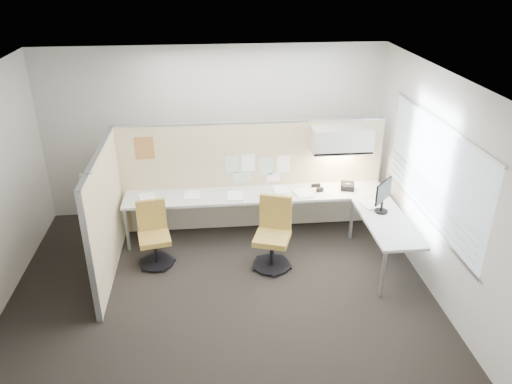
{
  "coord_description": "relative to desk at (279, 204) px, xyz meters",
  "views": [
    {
      "loc": [
        -0.08,
        -5.54,
        4.05
      ],
      "look_at": [
        0.55,
        0.8,
        0.99
      ],
      "focal_mm": 35.0,
      "sensor_mm": 36.0,
      "label": 1
    }
  ],
  "objects": [
    {
      "name": "ceiling",
      "position": [
        -0.93,
        -1.13,
        2.2
      ],
      "size": [
        5.5,
        4.5,
        0.01
      ],
      "primitive_type": "cube",
      "color": "white",
      "rests_on": "wall_back"
    },
    {
      "name": "wall_back",
      "position": [
        -0.93,
        1.12,
        0.8
      ],
      "size": [
        5.5,
        0.02,
        2.8
      ],
      "primitive_type": "cube",
      "color": "beige",
      "rests_on": "ground"
    },
    {
      "name": "phone",
      "position": [
        1.09,
        0.16,
        0.18
      ],
      "size": [
        0.25,
        0.24,
        0.12
      ],
      "rotation": [
        0.0,
        0.0,
        -0.27
      ],
      "color": "black",
      "rests_on": "desk"
    },
    {
      "name": "coat_hook",
      "position": [
        -2.51,
        -1.3,
        0.83
      ],
      "size": [
        0.18,
        0.42,
        1.27
      ],
      "color": "silver",
      "rests_on": "partition_left"
    },
    {
      "name": "wall_front",
      "position": [
        -0.93,
        -3.38,
        0.8
      ],
      "size": [
        5.5,
        0.02,
        2.8
      ],
      "primitive_type": "cube",
      "color": "beige",
      "rests_on": "ground"
    },
    {
      "name": "stapler",
      "position": [
        0.62,
        0.3,
        0.15
      ],
      "size": [
        0.14,
        0.05,
        0.05
      ],
      "primitive_type": "cube",
      "rotation": [
        0.0,
        0.0,
        0.06
      ],
      "color": "black",
      "rests_on": "desk"
    },
    {
      "name": "floor",
      "position": [
        -0.93,
        -1.13,
        -0.61
      ],
      "size": [
        5.5,
        4.5,
        0.01
      ],
      "primitive_type": "cube",
      "color": "black",
      "rests_on": "ground"
    },
    {
      "name": "pinned_papers",
      "position": [
        -0.3,
        0.44,
        0.43
      ],
      "size": [
        1.01,
        0.0,
        0.47
      ],
      "color": "#8CBF8C",
      "rests_on": "partition_back"
    },
    {
      "name": "paper_stack_0",
      "position": [
        -1.97,
        0.12,
        0.15
      ],
      "size": [
        0.29,
        0.34,
        0.03
      ],
      "primitive_type": "cube",
      "rotation": [
        0.0,
        0.0,
        0.22
      ],
      "color": "white",
      "rests_on": "desk"
    },
    {
      "name": "paper_stack_1",
      "position": [
        -1.31,
        0.18,
        0.14
      ],
      "size": [
        0.25,
        0.32,
        0.02
      ],
      "primitive_type": "cube",
      "rotation": [
        0.0,
        0.0,
        -0.08
      ],
      "color": "white",
      "rests_on": "desk"
    },
    {
      "name": "paper_stack_4",
      "position": [
        0.37,
        0.06,
        0.14
      ],
      "size": [
        0.29,
        0.34,
        0.02
      ],
      "primitive_type": "cube",
      "rotation": [
        0.0,
        0.0,
        0.23
      ],
      "color": "white",
      "rests_on": "desk"
    },
    {
      "name": "chair_left",
      "position": [
        -1.85,
        -0.47,
        -0.17
      ],
      "size": [
        0.5,
        0.52,
        0.92
      ],
      "rotation": [
        0.0,
        0.0,
        0.19
      ],
      "color": "black",
      "rests_on": "floor"
    },
    {
      "name": "partition_back",
      "position": [
        -0.38,
        0.47,
        0.27
      ],
      "size": [
        4.1,
        0.06,
        1.75
      ],
      "primitive_type": "cube",
      "color": "beige",
      "rests_on": "floor"
    },
    {
      "name": "partition_left",
      "position": [
        -2.43,
        -0.63,
        0.27
      ],
      "size": [
        0.06,
        2.2,
        1.75
      ],
      "primitive_type": "cube",
      "color": "beige",
      "rests_on": "floor"
    },
    {
      "name": "poster",
      "position": [
        -1.98,
        0.44,
        0.82
      ],
      "size": [
        0.28,
        0.0,
        0.35
      ],
      "primitive_type": "cube",
      "color": "orange",
      "rests_on": "partition_back"
    },
    {
      "name": "overhead_bin",
      "position": [
        0.97,
        0.26,
        0.91
      ],
      "size": [
        0.9,
        0.36,
        0.38
      ],
      "primitive_type": "cube",
      "color": "beige",
      "rests_on": "partition_back"
    },
    {
      "name": "paper_stack_3",
      "position": [
        0.06,
        0.23,
        0.14
      ],
      "size": [
        0.24,
        0.31,
        0.02
      ],
      "primitive_type": "cube",
      "rotation": [
        0.0,
        0.0,
        0.04
      ],
      "color": "white",
      "rests_on": "desk"
    },
    {
      "name": "desk",
      "position": [
        0.0,
        0.0,
        0.0
      ],
      "size": [
        4.0,
        2.07,
        0.73
      ],
      "color": "beige",
      "rests_on": "floor"
    },
    {
      "name": "wall_right",
      "position": [
        1.82,
        -1.13,
        0.8
      ],
      "size": [
        0.02,
        4.5,
        2.8
      ],
      "primitive_type": "cube",
      "color": "beige",
      "rests_on": "ground"
    },
    {
      "name": "window_pane",
      "position": [
        1.79,
        -1.13,
        0.95
      ],
      "size": [
        0.01,
        2.8,
        1.3
      ],
      "primitive_type": "cube",
      "color": "#959FAD",
      "rests_on": "wall_right"
    },
    {
      "name": "chair_right",
      "position": [
        -0.18,
        -0.69,
        -0.13
      ],
      "size": [
        0.6,
        0.61,
        1.01
      ],
      "rotation": [
        0.0,
        0.0,
        -0.33
      ],
      "color": "black",
      "rests_on": "floor"
    },
    {
      "name": "paper_stack_2",
      "position": [
        -0.66,
        0.04,
        0.15
      ],
      "size": [
        0.23,
        0.3,
        0.04
      ],
      "primitive_type": "cube",
      "rotation": [
        0.0,
        0.0,
        -0.01
      ],
      "color": "white",
      "rests_on": "desk"
    },
    {
      "name": "paper_stack_5",
      "position": [
        1.28,
        -0.39,
        0.14
      ],
      "size": [
        0.31,
        0.36,
        0.02
      ],
      "primitive_type": "cube",
      "rotation": [
        0.0,
        0.0,
        0.31
      ],
      "color": "white",
      "rests_on": "desk"
    },
    {
      "name": "task_light_strip",
      "position": [
        0.97,
        0.26,
        0.7
      ],
      "size": [
        0.6,
        0.06,
        0.02
      ],
      "primitive_type": "cube",
      "color": "#FFEABF",
      "rests_on": "overhead_bin"
    },
    {
      "name": "tape_dispenser",
      "position": [
        0.65,
        0.13,
        0.16
      ],
      "size": [
        0.11,
        0.09,
        0.06
      ],
      "primitive_type": "cube",
      "rotation": [
        0.0,
        0.0,
        0.33
      ],
      "color": "black",
      "rests_on": "desk"
    },
    {
      "name": "monitor",
      "position": [
        1.37,
        -0.62,
        0.4
      ],
      "size": [
        0.33,
        0.35,
        0.48
      ],
      "rotation": [
        0.0,
        0.0,
        0.82
      ],
      "color": "black",
      "rests_on": "desk"
    }
  ]
}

